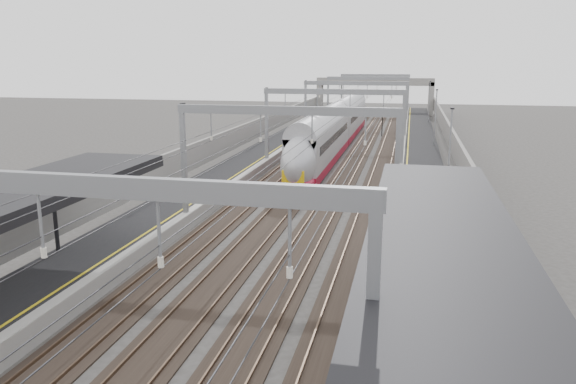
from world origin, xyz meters
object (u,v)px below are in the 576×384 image
at_px(bench, 452,270).
at_px(overbridge, 375,86).
at_px(signal_green, 327,114).
at_px(train, 334,132).

bearing_deg(bench, overbridge, 95.89).
bearing_deg(signal_green, overbridge, 78.95).
height_order(overbridge, train, overbridge).
bearing_deg(overbridge, train, -91.88).
xyz_separation_m(overbridge, signal_green, (-5.20, -26.62, -2.89)).
relative_size(train, bench, 26.87).
bearing_deg(bench, signal_green, 103.32).
bearing_deg(overbridge, signal_green, -101.05).
distance_m(train, signal_green, 19.41).
xyz_separation_m(train, bench, (10.39, -40.47, -0.56)).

